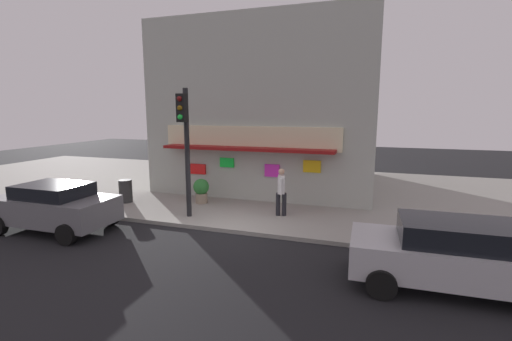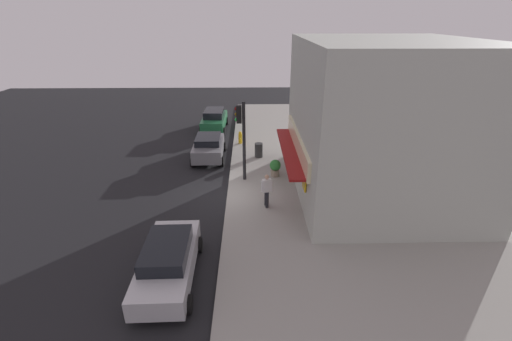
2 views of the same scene
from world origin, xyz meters
The scene contains 10 objects.
ground_plane centered at (0.00, 0.00, 0.00)m, with size 60.51×60.51×0.00m, color black.
sidewalk centered at (0.00, 6.40, 0.07)m, with size 40.34×12.79×0.14m, color gray.
corner_building centered at (-0.45, 7.90, 3.99)m, with size 9.96×9.17×7.71m.
traffic_light centered at (-1.76, 0.80, 3.06)m, with size 0.32×0.58×4.54m.
fire_hydrant centered at (-7.95, 0.53, 0.58)m, with size 0.51×0.27×0.91m.
trash_can centered at (-5.23, 1.82, 0.61)m, with size 0.53×0.53×0.94m, color #2D2D2D.
pedestrian centered at (1.38, 2.03, 1.09)m, with size 0.41×0.58×1.73m.
potted_plant_by_doorway centered at (-2.19, 2.71, 0.70)m, with size 0.65×0.65×1.01m.
parked_car_grey centered at (-5.36, -1.52, 0.82)m, with size 3.93×2.14×1.56m.
parked_car_silver centered at (6.35, -1.75, 0.81)m, with size 4.57×2.11×1.56m.
Camera 1 is at (4.49, -10.11, 3.94)m, focal length 24.95 mm.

